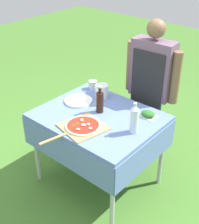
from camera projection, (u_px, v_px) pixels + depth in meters
name	position (u px, v px, depth m)	size (l,w,h in m)	color
ground_plane	(99.00, 180.00, 3.30)	(12.00, 12.00, 0.00)	#477A2D
prep_table	(98.00, 123.00, 2.93)	(1.12, 0.91, 0.81)	#607AB7
person_cook	(151.00, 83.00, 3.18)	(0.60, 0.22, 1.59)	#333D56
pizza_on_peel	(82.00, 127.00, 2.70)	(0.42, 0.63, 0.05)	tan
oil_bottle	(100.00, 102.00, 2.89)	(0.07, 0.07, 0.27)	black
water_bottle	(134.00, 119.00, 2.59)	(0.07, 0.07, 0.28)	silver
herb_container	(148.00, 114.00, 2.86)	(0.16, 0.13, 0.05)	silver
mixing_tub	(102.00, 91.00, 3.16)	(0.13, 0.13, 0.14)	silver
plate_stack	(79.00, 101.00, 3.11)	(0.28, 0.28, 0.02)	white
sauce_jar	(93.00, 85.00, 3.34)	(0.09, 0.09, 0.09)	silver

